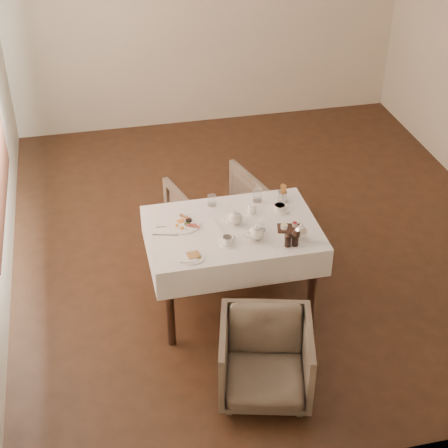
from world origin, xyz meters
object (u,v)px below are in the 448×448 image
Objects in this scene: table at (232,240)px; armchair_far at (218,216)px; teapot_centre at (235,217)px; armchair_near at (265,359)px; breakfast_plate at (183,224)px.

table is 0.85m from armchair_far.
teapot_centre reaches higher than table.
teapot_centre is (0.01, 0.97, 0.53)m from armchair_near.
armchair_far is at bearing 47.18° from breakfast_plate.
breakfast_plate is at bearing 42.75° from armchair_far.
armchair_far is (0.04, 1.72, 0.05)m from armchair_near.
table is 0.39m from breakfast_plate.
breakfast_plate is at bearing 179.86° from teapot_centre.
armchair_near is 4.06× the size of teapot_centre.
armchair_near is at bearing -80.48° from teapot_centre.
armchair_near is at bearing 72.40° from armchair_far.
breakfast_plate is 0.39m from teapot_centre.
breakfast_plate is (-0.37, 1.03, 0.48)m from armchair_near.
table is 0.99m from armchair_near.
armchair_near is (0.02, -0.93, -0.35)m from table.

